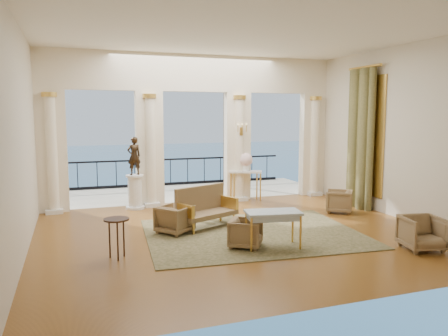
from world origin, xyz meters
name	(u,v)px	position (x,y,z in m)	size (l,w,h in m)	color
floor	(241,234)	(0.00, 0.00, 0.00)	(9.00, 9.00, 0.00)	#543212
room_walls	(262,106)	(0.00, -1.12, 2.88)	(9.00, 9.00, 9.00)	beige
arcade	(195,119)	(0.00, 3.82, 2.58)	(9.00, 0.56, 4.50)	#F8EAC5
terrace	(181,193)	(0.00, 5.80, -0.05)	(10.00, 3.60, 0.10)	#ADA792
balustrade	(171,174)	(0.00, 7.40, 0.41)	(9.00, 0.06, 1.03)	black
palm_tree	(226,78)	(2.00, 6.60, 4.09)	(2.00, 2.00, 4.50)	#4C3823
sea	(97,172)	(0.00, 60.00, -6.00)	(160.00, 160.00, 0.00)	#235D86
curtain	(360,139)	(4.28, 1.50, 2.02)	(0.33, 1.40, 4.09)	brown
window_frame	(365,136)	(4.47, 1.50, 2.10)	(0.04, 1.60, 3.40)	gold
wall_sconce	(241,130)	(1.40, 3.51, 2.23)	(0.30, 0.11, 0.33)	gold
rug	(253,233)	(0.25, -0.11, 0.01)	(4.81, 3.74, 0.02)	#2F3519
armchair_a	(246,232)	(-0.29, -1.01, 0.33)	(0.63, 0.59, 0.65)	#4C3B1E
armchair_b	(422,231)	(2.99, -2.34, 0.38)	(0.74, 0.69, 0.76)	#4C3B1E
armchair_c	(339,200)	(3.38, 1.12, 0.35)	(0.67, 0.63, 0.69)	#4C3B1E
armchair_d	(175,218)	(-1.42, 0.53, 0.36)	(0.70, 0.65, 0.72)	#4C3B1E
settee	(205,207)	(-0.60, 0.84, 0.49)	(1.62, 1.19, 0.99)	#4C3B1E
game_table	(273,215)	(0.23, -1.20, 0.68)	(1.20, 0.79, 0.76)	#8EA4B1
pedestal	(135,192)	(-1.91, 3.50, 0.48)	(0.54, 0.54, 0.99)	silver
statue	(134,156)	(-1.91, 3.50, 1.54)	(0.40, 0.26, 1.09)	black
console_table	(246,176)	(1.57, 3.55, 0.79)	(1.08, 0.78, 0.96)	silver
urn	(246,161)	(1.57, 3.55, 1.28)	(0.42, 0.42, 0.56)	white
side_table	(117,224)	(-2.85, -0.84, 0.66)	(0.48, 0.48, 0.77)	black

